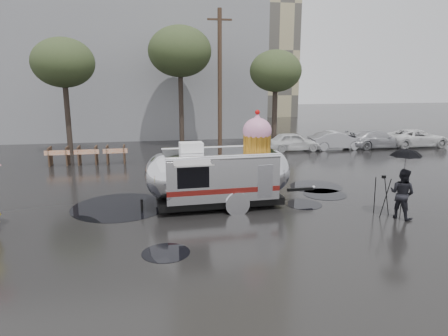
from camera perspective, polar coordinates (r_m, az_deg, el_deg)
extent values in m
plane|color=black|center=(13.45, -0.89, -7.25)|extent=(120.00, 120.00, 0.00)
cylinder|color=black|center=(15.15, -14.63, -5.35)|extent=(3.49, 3.49, 0.01)
cylinder|color=black|center=(15.21, 11.34, -5.11)|extent=(1.33, 1.33, 0.01)
cylinder|color=black|center=(17.81, 13.01, -2.59)|extent=(2.22, 2.22, 0.01)
cylinder|color=black|center=(16.71, 14.20, -3.65)|extent=(1.74, 1.74, 0.01)
cylinder|color=black|center=(11.05, -8.31, -11.89)|extent=(1.30, 1.30, 0.01)
cube|color=slate|center=(36.59, -13.90, 15.22)|extent=(22.00, 12.00, 13.00)
cylinder|color=#473323|center=(26.88, -0.61, 12.41)|extent=(0.28, 0.28, 9.00)
cube|color=#473323|center=(27.14, -0.63, 20.46)|extent=(1.60, 0.12, 0.12)
cylinder|color=#382D26|center=(26.00, -21.51, 8.08)|extent=(0.32, 0.32, 5.85)
ellipsoid|color=#2C3B1E|center=(25.97, -21.98, 13.79)|extent=(3.64, 3.64, 2.86)
cylinder|color=#382D26|center=(27.59, -6.17, 10.01)|extent=(0.32, 0.32, 6.75)
ellipsoid|color=#2C3B1E|center=(27.62, -6.32, 16.23)|extent=(4.20, 4.20, 3.30)
cylinder|color=#382D26|center=(26.80, 7.25, 8.46)|extent=(0.32, 0.32, 5.40)
ellipsoid|color=#2C3B1E|center=(26.74, 7.39, 13.60)|extent=(3.36, 3.36, 2.64)
cube|color=#473323|center=(23.48, -23.59, 1.53)|extent=(0.08, 0.80, 1.00)
cube|color=#473323|center=(23.29, -21.43, 1.63)|extent=(0.08, 0.80, 1.00)
cube|color=#E5590C|center=(22.97, -22.75, 2.02)|extent=(1.30, 0.04, 0.25)
cube|color=#473323|center=(23.18, -19.98, 1.70)|extent=(0.08, 0.80, 1.00)
cube|color=#473323|center=(23.04, -17.77, 1.80)|extent=(0.08, 0.80, 1.00)
cube|color=#E5590C|center=(22.69, -19.06, 2.19)|extent=(1.30, 0.04, 0.25)
cube|color=#473323|center=(22.97, -16.29, 1.86)|extent=(0.08, 0.80, 1.00)
cube|color=#473323|center=(22.90, -14.05, 1.95)|extent=(0.08, 0.80, 1.00)
cube|color=#E5590C|center=(22.51, -15.28, 2.36)|extent=(1.30, 0.04, 0.25)
imported|color=silver|center=(26.40, 9.86, 3.95)|extent=(4.00, 1.80, 1.40)
imported|color=#B2B2B7|center=(27.57, 15.74, 4.02)|extent=(4.00, 1.80, 1.40)
imported|color=#B2B2B7|center=(29.01, 21.08, 4.09)|extent=(4.20, 1.80, 1.44)
imported|color=silver|center=(30.67, 25.89, 4.15)|extent=(4.40, 1.90, 1.50)
cube|color=silver|center=(14.40, -0.78, -0.72)|extent=(4.01, 2.21, 1.61)
ellipsoid|color=silver|center=(14.92, 6.61, -0.34)|extent=(1.42, 2.10, 1.61)
ellipsoid|color=silver|center=(14.14, -8.59, -1.12)|extent=(1.42, 2.10, 1.61)
cube|color=black|center=(14.64, -0.77, -4.30)|extent=(4.53, 1.96, 0.27)
cylinder|color=black|center=(13.89, 1.83, -5.25)|extent=(0.63, 0.22, 0.62)
cylinder|color=black|center=(15.60, 0.13, -3.24)|extent=(0.63, 0.22, 0.62)
cylinder|color=silver|center=(13.76, 1.96, -5.22)|extent=(0.86, 0.12, 0.86)
cube|color=black|center=(15.56, 10.89, -2.99)|extent=(1.07, 0.15, 0.11)
sphere|color=silver|center=(15.77, 12.69, -2.70)|extent=(0.15, 0.15, 0.14)
cylinder|color=black|center=(14.38, -11.66, -5.25)|extent=(0.09, 0.09, 0.45)
cube|color=#55100D|center=(13.53, 0.12, -3.35)|extent=(3.92, 0.19, 0.18)
cube|color=#55100D|center=(15.47, -1.56, -1.33)|extent=(3.92, 0.19, 0.18)
cube|color=black|center=(13.19, -4.40, -1.40)|extent=(1.07, 0.07, 0.71)
cube|color=#9F9B95|center=(12.89, -4.30, 0.31)|extent=(1.27, 0.49, 0.13)
cube|color=silver|center=(13.83, 5.92, -1.92)|extent=(0.54, 0.05, 1.16)
cube|color=white|center=(14.04, -4.72, 2.98)|extent=(0.83, 0.61, 0.34)
cylinder|color=#C88726|center=(14.55, 4.72, 3.67)|extent=(0.96, 0.96, 0.54)
ellipsoid|color=pink|center=(14.49, 4.75, 5.34)|extent=(1.08, 1.08, 0.93)
cone|color=pink|center=(14.44, 4.79, 7.17)|extent=(0.46, 0.46, 0.36)
sphere|color=red|center=(14.42, 4.80, 7.95)|extent=(0.19, 0.19, 0.18)
imported|color=black|center=(14.53, 24.09, -3.36)|extent=(0.81, 0.93, 1.69)
imported|color=black|center=(14.28, 24.49, 0.98)|extent=(1.23, 1.23, 0.84)
cylinder|color=black|center=(14.53, 24.09, -3.44)|extent=(0.02, 0.02, 1.65)
cylinder|color=black|center=(14.81, 22.19, -3.62)|extent=(0.14, 0.29, 1.35)
cylinder|color=black|center=(14.64, 20.73, -3.69)|extent=(0.20, 0.26, 1.35)
cylinder|color=black|center=(14.42, 22.05, -4.04)|extent=(0.31, 0.06, 1.35)
cube|color=black|center=(14.46, 21.87, -1.17)|extent=(0.14, 0.13, 0.10)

